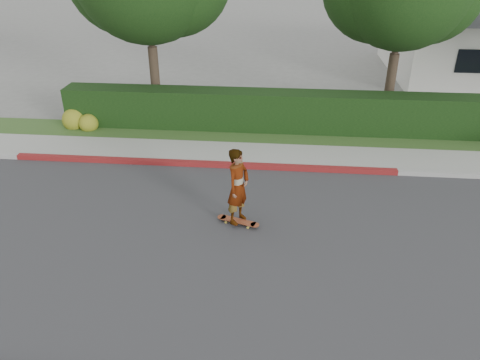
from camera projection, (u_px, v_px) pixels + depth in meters
The scene contains 10 objects.
ground at pixel (389, 255), 10.66m from camera, with size 120.00×120.00×0.00m, color slate.
road at pixel (389, 254), 10.66m from camera, with size 60.00×8.00×0.01m, color #2D2D30.
curb_far at pixel (364, 171), 14.23m from camera, with size 60.00×0.20×0.15m, color #9E9E99.
curb_red_section at pixel (202, 164), 14.64m from camera, with size 12.00×0.21×0.15m, color maroon.
sidewalk_far at pixel (360, 159), 15.02m from camera, with size 60.00×1.60×0.12m, color gray.
planting_strip at pixel (354, 139), 16.43m from camera, with size 60.00×1.60×0.10m, color #2D4C1E.
hedge at pixel (270, 112), 16.88m from camera, with size 15.00×1.00×1.50m, color black.
flowering_shrub at pixel (79, 121), 17.24m from camera, with size 1.40×1.00×0.90m.
skateboard at pixel (238, 221), 11.72m from camera, with size 1.14×0.56×0.10m.
skateboarder at pixel (238, 186), 11.25m from camera, with size 0.71×0.47×1.95m, color white.
Camera 1 is at (-2.58, -8.88, 6.52)m, focal length 35.00 mm.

